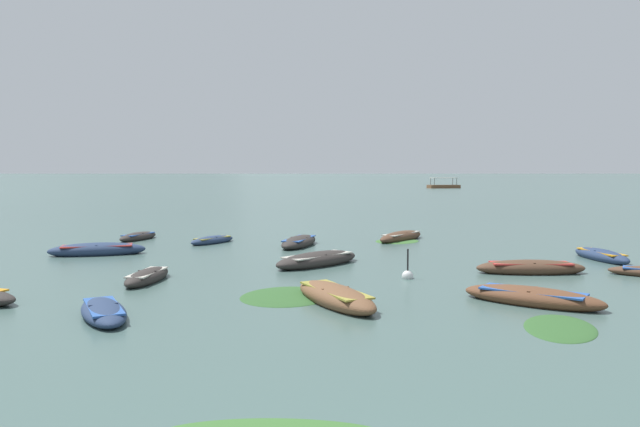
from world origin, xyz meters
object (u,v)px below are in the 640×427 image
(rowboat_3, at_px, (212,240))
(rowboat_9, at_px, (601,256))
(rowboat_12, at_px, (299,242))
(ferry_0, at_px, (444,186))
(rowboat_4, at_px, (401,237))
(mooring_buoy, at_px, (408,275))
(rowboat_10, at_px, (138,237))
(rowboat_0, at_px, (103,312))
(rowboat_2, at_px, (532,297))
(rowboat_6, at_px, (531,268))
(rowboat_7, at_px, (335,296))
(rowboat_8, at_px, (147,277))
(rowboat_11, at_px, (97,250))
(rowboat_5, at_px, (317,260))

(rowboat_3, relative_size, rowboat_9, 0.82)
(rowboat_12, distance_m, ferry_0, 107.67)
(rowboat_4, relative_size, mooring_buoy, 3.51)
(rowboat_10, relative_size, ferry_0, 0.43)
(rowboat_0, distance_m, rowboat_10, 18.12)
(rowboat_2, distance_m, rowboat_4, 15.79)
(rowboat_6, relative_size, rowboat_7, 0.96)
(rowboat_6, height_order, ferry_0, ferry_0)
(mooring_buoy, bearing_deg, rowboat_6, 10.35)
(rowboat_8, height_order, mooring_buoy, mooring_buoy)
(rowboat_11, bearing_deg, rowboat_6, -17.86)
(rowboat_6, height_order, rowboat_9, rowboat_6)
(rowboat_5, height_order, rowboat_6, rowboat_5)
(rowboat_10, relative_size, mooring_buoy, 2.76)
(rowboat_8, xyz_separation_m, ferry_0, (39.13, 111.76, 0.28))
(rowboat_10, bearing_deg, rowboat_12, -19.81)
(rowboat_12, bearing_deg, rowboat_0, -109.85)
(mooring_buoy, bearing_deg, rowboat_8, -178.83)
(rowboat_3, xyz_separation_m, rowboat_9, (17.43, -6.76, 0.03))
(rowboat_0, xyz_separation_m, rowboat_10, (-3.63, 17.76, 0.01))
(rowboat_5, bearing_deg, mooring_buoy, -45.87)
(rowboat_6, height_order, rowboat_12, rowboat_12)
(rowboat_3, bearing_deg, rowboat_6, -37.02)
(rowboat_6, relative_size, rowboat_12, 0.94)
(rowboat_11, bearing_deg, rowboat_2, -34.40)
(rowboat_5, distance_m, rowboat_11, 10.45)
(rowboat_7, height_order, rowboat_10, rowboat_7)
(rowboat_11, distance_m, rowboat_12, 9.61)
(rowboat_2, bearing_deg, rowboat_7, 177.17)
(rowboat_7, xyz_separation_m, rowboat_12, (-0.88, 13.24, -0.01))
(rowboat_3, xyz_separation_m, rowboat_8, (-0.78, -10.93, 0.02))
(rowboat_9, distance_m, rowboat_12, 13.95)
(mooring_buoy, bearing_deg, rowboat_3, 127.65)
(rowboat_4, bearing_deg, mooring_buoy, -99.38)
(rowboat_11, relative_size, rowboat_12, 1.01)
(rowboat_5, relative_size, mooring_buoy, 3.53)
(rowboat_0, relative_size, rowboat_5, 0.82)
(rowboat_4, bearing_deg, rowboat_9, -46.52)
(rowboat_4, bearing_deg, rowboat_2, -86.84)
(rowboat_0, bearing_deg, rowboat_10, 101.55)
(rowboat_4, height_order, rowboat_9, rowboat_4)
(rowboat_10, bearing_deg, rowboat_6, -33.84)
(rowboat_2, height_order, rowboat_10, rowboat_2)
(rowboat_9, bearing_deg, rowboat_4, 133.48)
(rowboat_5, distance_m, rowboat_9, 12.23)
(rowboat_2, bearing_deg, rowboat_4, 93.16)
(rowboat_0, xyz_separation_m, rowboat_12, (5.26, 14.56, 0.05))
(rowboat_3, xyz_separation_m, rowboat_11, (-4.65, -4.15, 0.06))
(rowboat_2, distance_m, rowboat_7, 5.65)
(rowboat_3, xyz_separation_m, rowboat_4, (10.20, 0.85, 0.04))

